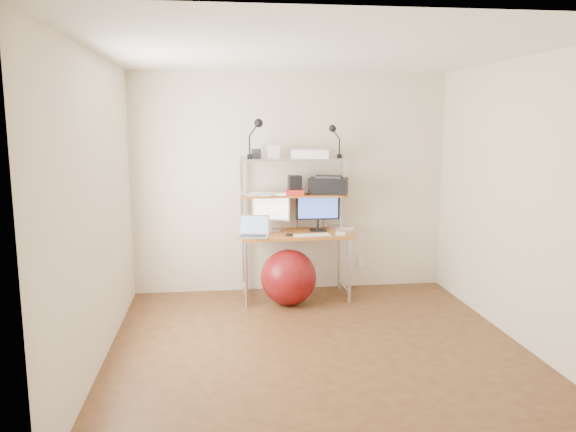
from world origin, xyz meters
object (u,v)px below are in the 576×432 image
at_px(monitor_black, 318,209).
at_px(laptop, 254,232).
at_px(printer, 329,185).
at_px(exercise_ball, 289,277).
at_px(monitor_silver, 271,209).

height_order(monitor_black, laptop, monitor_black).
bearing_deg(printer, exercise_ball, -126.38).
bearing_deg(exercise_ball, monitor_silver, 113.95).
relative_size(monitor_silver, printer, 0.97).
bearing_deg(monitor_black, printer, 18.29).
bearing_deg(monitor_silver, monitor_black, 17.91).
xyz_separation_m(monitor_black, laptop, (-0.73, -0.24, -0.20)).
distance_m(monitor_black, laptop, 0.80).
xyz_separation_m(laptop, exercise_ball, (0.36, -0.08, -0.49)).
xyz_separation_m(monitor_silver, laptop, (-0.21, -0.26, -0.20)).
bearing_deg(monitor_black, monitor_silver, -179.71).
distance_m(monitor_silver, printer, 0.70).
bearing_deg(monitor_silver, printer, 21.48).
height_order(monitor_black, printer, printer).
distance_m(laptop, exercise_ball, 0.61).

